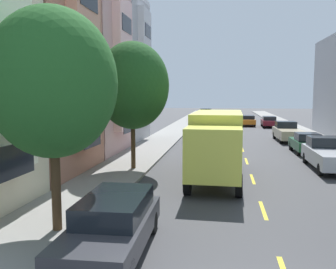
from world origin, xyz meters
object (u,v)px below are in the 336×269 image
object	(u,v)px
street_tree_second	(133,86)
parked_pickup_silver	(328,155)
parked_suv_black	(206,114)
moving_orange_sedan	(248,120)
parked_pickup_champagne	(287,132)
parked_wagon_charcoal	(113,224)
street_tree_nearest	(53,83)
parked_hatchback_forest	(306,143)
parked_sedan_burgundy	(269,121)
delivery_box_truck	(217,141)

from	to	relation	value
street_tree_second	parked_pickup_silver	distance (m)	11.68
parked_suv_black	moving_orange_sedan	distance (m)	12.11
parked_pickup_champagne	parked_wagon_charcoal	world-z (taller)	parked_pickup_champagne
parked_pickup_silver	moving_orange_sedan	world-z (taller)	parked_pickup_silver
street_tree_nearest	moving_orange_sedan	distance (m)	41.43
parked_pickup_champagne	parked_suv_black	size ratio (longest dim) A/B	1.11
parked_pickup_silver	parked_wagon_charcoal	bearing A→B (deg)	-124.92
parked_pickup_champagne	parked_hatchback_forest	world-z (taller)	parked_pickup_champagne
parked_sedan_burgundy	street_tree_second	bearing A→B (deg)	-110.19
parked_suv_black	parked_hatchback_forest	xyz separation A→B (m)	(8.81, -33.70, -0.23)
street_tree_nearest	parked_pickup_silver	bearing A→B (deg)	46.74
street_tree_nearest	parked_hatchback_forest	distance (m)	20.60
street_tree_second	parked_wagon_charcoal	bearing A→B (deg)	-78.79
parked_wagon_charcoal	parked_sedan_burgundy	bearing A→B (deg)	77.65
delivery_box_truck	parked_suv_black	xyz separation A→B (m)	(-2.60, 42.64, -0.90)
delivery_box_truck	parked_sedan_burgundy	bearing A→B (deg)	78.58
delivery_box_truck	street_tree_nearest	bearing A→B (deg)	-119.34
moving_orange_sedan	street_tree_nearest	bearing A→B (deg)	-101.46
street_tree_nearest	parked_pickup_champagne	size ratio (longest dim) A/B	1.24
parked_wagon_charcoal	moving_orange_sedan	xyz separation A→B (m)	(6.13, 41.47, -0.05)
delivery_box_truck	moving_orange_sedan	distance (m)	32.46
delivery_box_truck	parked_sedan_burgundy	distance (m)	31.13
delivery_box_truck	moving_orange_sedan	size ratio (longest dim) A/B	1.79
parked_sedan_burgundy	parked_pickup_silver	size ratio (longest dim) A/B	0.86
parked_pickup_champagne	street_tree_second	bearing A→B (deg)	-125.79
parked_wagon_charcoal	moving_orange_sedan	world-z (taller)	parked_wagon_charcoal
parked_wagon_charcoal	parked_pickup_champagne	bearing A→B (deg)	71.16
parked_sedan_burgundy	parked_hatchback_forest	xyz separation A→B (m)	(0.05, -21.56, 0.01)
delivery_box_truck	parked_pickup_champagne	distance (m)	17.20
delivery_box_truck	moving_orange_sedan	world-z (taller)	delivery_box_truck
street_tree_second	parked_hatchback_forest	world-z (taller)	street_tree_second
parked_suv_black	parked_wagon_charcoal	world-z (taller)	parked_suv_black
delivery_box_truck	parked_pickup_champagne	bearing A→B (deg)	69.22
street_tree_second	delivery_box_truck	xyz separation A→B (m)	(4.61, -1.22, -2.80)
street_tree_second	parked_pickup_silver	world-z (taller)	street_tree_second
delivery_box_truck	parked_pickup_silver	world-z (taller)	delivery_box_truck
street_tree_nearest	delivery_box_truck	xyz separation A→B (m)	(4.61, 8.19, -2.64)
delivery_box_truck	parked_pickup_champagne	world-z (taller)	delivery_box_truck
parked_sedan_burgundy	moving_orange_sedan	world-z (taller)	same
parked_sedan_burgundy	delivery_box_truck	bearing A→B (deg)	-101.42
parked_hatchback_forest	parked_pickup_silver	xyz separation A→B (m)	(0.01, -5.62, 0.07)
parked_suv_black	moving_orange_sedan	world-z (taller)	parked_suv_black
parked_suv_black	parked_hatchback_forest	world-z (taller)	parked_suv_black
parked_pickup_champagne	parked_suv_black	distance (m)	27.97
delivery_box_truck	parked_wagon_charcoal	xyz separation A→B (m)	(-2.53, -9.23, -1.08)
street_tree_nearest	moving_orange_sedan	size ratio (longest dim) A/B	1.46
parked_sedan_burgundy	moving_orange_sedan	size ratio (longest dim) A/B	1.01
parked_suv_black	parked_pickup_silver	world-z (taller)	parked_suv_black
street_tree_nearest	street_tree_second	distance (m)	9.41
delivery_box_truck	parked_wagon_charcoal	bearing A→B (deg)	-105.35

